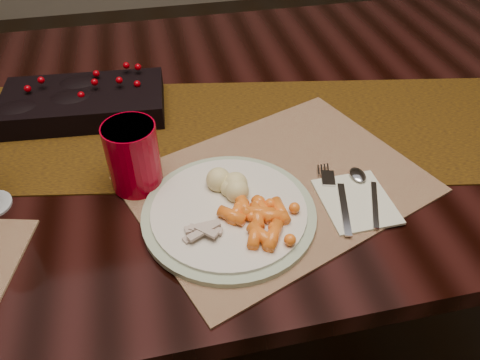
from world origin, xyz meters
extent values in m
plane|color=black|center=(0.00, 0.00, 0.00)|extent=(5.00, 5.00, 0.00)
cube|color=black|center=(0.00, 0.00, 0.38)|extent=(1.80, 1.00, 0.75)
cube|color=#4D2706|center=(0.05, -0.07, 0.75)|extent=(1.74, 0.65, 0.00)
cube|color=#987550|center=(0.06, -0.23, 0.75)|extent=(0.56, 0.49, 0.00)
cylinder|color=silver|center=(-0.04, -0.29, 0.76)|extent=(0.31, 0.31, 0.02)
cube|color=beige|center=(0.17, -0.30, 0.76)|extent=(0.11, 0.13, 0.00)
cylinder|color=maroon|center=(-0.17, -0.18, 0.81)|extent=(0.09, 0.09, 0.12)
camera|label=1|loc=(-0.13, -0.79, 1.29)|focal=35.00mm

